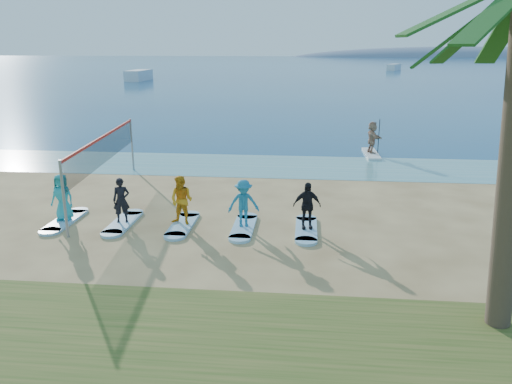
# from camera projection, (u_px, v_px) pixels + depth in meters

# --- Properties ---
(ground) EXTENTS (600.00, 600.00, 0.00)m
(ground) POSITION_uv_depth(u_px,v_px,m) (235.00, 244.00, 15.22)
(ground) COLOR tan
(ground) RESTS_ON ground
(shallow_water) EXTENTS (600.00, 600.00, 0.00)m
(shallow_water) POSITION_uv_depth(u_px,v_px,m) (264.00, 166.00, 25.24)
(shallow_water) COLOR teal
(shallow_water) RESTS_ON ground
(ocean) EXTENTS (600.00, 600.00, 0.00)m
(ocean) POSITION_uv_depth(u_px,v_px,m) (302.00, 64.00, 168.00)
(ocean) COLOR navy
(ocean) RESTS_ON ground
(island_ridge) EXTENTS (220.00, 56.00, 18.00)m
(island_ridge) POSITION_uv_depth(u_px,v_px,m) (467.00, 57.00, 292.47)
(island_ridge) COLOR slate
(island_ridge) RESTS_ON ground
(volleyball_net) EXTENTS (1.04, 9.04, 2.50)m
(volleyball_net) POSITION_uv_depth(u_px,v_px,m) (104.00, 150.00, 19.59)
(volleyball_net) COLOR gray
(volleyball_net) RESTS_ON ground
(paddleboard) EXTENTS (0.76, 3.01, 0.12)m
(paddleboard) POSITION_uv_depth(u_px,v_px,m) (371.00, 154.00, 27.80)
(paddleboard) COLOR silver
(paddleboard) RESTS_ON ground
(paddleboarder) EXTENTS (0.90, 1.69, 1.73)m
(paddleboarder) POSITION_uv_depth(u_px,v_px,m) (372.00, 137.00, 27.54)
(paddleboarder) COLOR tan
(paddleboarder) RESTS_ON paddleboard
(boat_offshore_a) EXTENTS (2.73, 7.99, 1.80)m
(boat_offshore_a) POSITION_uv_depth(u_px,v_px,m) (139.00, 80.00, 88.76)
(boat_offshore_a) COLOR silver
(boat_offshore_a) RESTS_ON ground
(boat_offshore_b) EXTENTS (4.47, 6.77, 1.55)m
(boat_offshore_b) POSITION_uv_depth(u_px,v_px,m) (394.00, 70.00, 126.54)
(boat_offshore_b) COLOR silver
(boat_offshore_b) RESTS_ON ground
(surfboard_0) EXTENTS (0.70, 2.20, 0.09)m
(surfboard_0) POSITION_uv_depth(u_px,v_px,m) (65.00, 221.00, 17.15)
(surfboard_0) COLOR #8CBED9
(surfboard_0) RESTS_ON ground
(student_0) EXTENTS (0.82, 0.57, 1.61)m
(student_0) POSITION_uv_depth(u_px,v_px,m) (62.00, 197.00, 16.91)
(student_0) COLOR teal
(student_0) RESTS_ON surfboard_0
(surfboard_1) EXTENTS (0.70, 2.20, 0.09)m
(surfboard_1) POSITION_uv_depth(u_px,v_px,m) (123.00, 223.00, 16.95)
(surfboard_1) COLOR #8CBED9
(surfboard_1) RESTS_ON ground
(student_1) EXTENTS (0.63, 0.49, 1.52)m
(student_1) POSITION_uv_depth(u_px,v_px,m) (121.00, 200.00, 16.72)
(student_1) COLOR black
(student_1) RESTS_ON surfboard_1
(surfboard_2) EXTENTS (0.70, 2.20, 0.09)m
(surfboard_2) POSITION_uv_depth(u_px,v_px,m) (183.00, 225.00, 16.75)
(surfboard_2) COLOR #8CBED9
(surfboard_2) RESTS_ON ground
(student_2) EXTENTS (0.93, 0.80, 1.64)m
(student_2) POSITION_uv_depth(u_px,v_px,m) (182.00, 200.00, 16.51)
(student_2) COLOR orange
(student_2) RESTS_ON surfboard_2
(surfboard_3) EXTENTS (0.70, 2.20, 0.09)m
(surfboard_3) POSITION_uv_depth(u_px,v_px,m) (244.00, 227.00, 16.55)
(surfboard_3) COLOR #8CBED9
(surfboard_3) RESTS_ON ground
(student_3) EXTENTS (1.13, 0.81, 1.57)m
(student_3) POSITION_uv_depth(u_px,v_px,m) (243.00, 203.00, 16.31)
(student_3) COLOR teal
(student_3) RESTS_ON surfboard_3
(surfboard_4) EXTENTS (0.70, 2.20, 0.09)m
(surfboard_4) POSITION_uv_depth(u_px,v_px,m) (306.00, 229.00, 16.35)
(surfboard_4) COLOR #8CBED9
(surfboard_4) RESTS_ON ground
(student_4) EXTENTS (0.96, 0.52, 1.55)m
(student_4) POSITION_uv_depth(u_px,v_px,m) (307.00, 206.00, 16.12)
(student_4) COLOR black
(student_4) RESTS_ON surfboard_4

